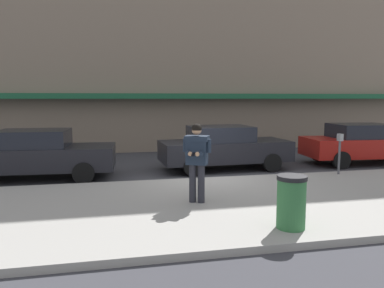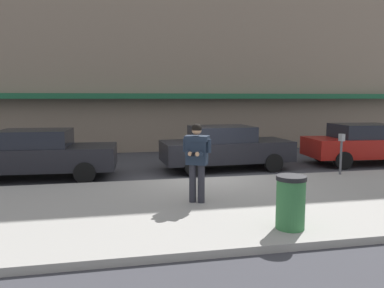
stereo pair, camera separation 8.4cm
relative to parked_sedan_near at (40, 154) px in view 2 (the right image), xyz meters
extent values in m
plane|color=#333338|center=(5.01, -1.28, -0.79)|extent=(80.00, 80.00, 0.00)
cube|color=gray|center=(6.01, -4.13, -0.72)|extent=(32.00, 5.30, 0.14)
cube|color=silver|center=(6.01, -1.23, -0.79)|extent=(28.00, 0.12, 0.01)
cube|color=#195133|center=(6.01, 4.87, 1.81)|extent=(26.60, 0.70, 0.24)
cube|color=black|center=(0.04, 0.00, -0.12)|extent=(4.60, 2.08, 0.70)
cube|color=black|center=(-0.14, 0.01, 0.49)|extent=(2.16, 1.76, 0.52)
cylinder|color=black|center=(1.48, 0.77, -0.47)|extent=(0.65, 0.26, 0.64)
cylinder|color=black|center=(1.38, -0.94, -0.47)|extent=(0.65, 0.26, 0.64)
cylinder|color=black|center=(-1.30, 0.93, -0.47)|extent=(0.65, 0.26, 0.64)
cube|color=black|center=(6.11, 0.32, -0.12)|extent=(4.59, 2.05, 0.70)
cube|color=black|center=(5.93, 0.31, 0.49)|extent=(2.15, 1.74, 0.52)
cylinder|color=black|center=(7.46, 1.24, -0.47)|extent=(0.65, 0.25, 0.64)
cylinder|color=black|center=(7.55, -0.46, -0.47)|extent=(0.65, 0.25, 0.64)
cylinder|color=black|center=(4.67, 1.10, -0.47)|extent=(0.65, 0.25, 0.64)
cylinder|color=black|center=(4.76, -0.61, -0.47)|extent=(0.65, 0.25, 0.64)
cube|color=maroon|center=(11.64, 0.27, -0.12)|extent=(4.62, 2.15, 0.70)
cube|color=black|center=(11.46, 0.29, 0.49)|extent=(2.19, 1.79, 0.52)
cylinder|color=black|center=(10.32, 1.23, -0.47)|extent=(0.65, 0.27, 0.64)
cylinder|color=black|center=(10.19, -0.48, -0.47)|extent=(0.65, 0.27, 0.64)
cylinder|color=#23232B|center=(4.18, -4.11, -0.21)|extent=(0.16, 0.16, 0.88)
cylinder|color=#23232B|center=(4.00, -4.02, -0.21)|extent=(0.16, 0.16, 0.88)
cube|color=#192333|center=(4.09, -4.06, 0.55)|extent=(0.55, 0.47, 0.64)
cube|color=#192333|center=(4.09, -4.06, 0.82)|extent=(0.62, 0.53, 0.12)
cylinder|color=#192333|center=(4.33, -4.18, 0.66)|extent=(0.11, 0.11, 0.30)
cylinder|color=#192333|center=(4.15, -4.27, 0.51)|extent=(0.22, 0.31, 0.10)
sphere|color=tan|center=(4.03, -4.37, 0.51)|extent=(0.10, 0.10, 0.10)
cylinder|color=#192333|center=(3.85, -3.94, 0.66)|extent=(0.11, 0.11, 0.30)
cylinder|color=#192333|center=(3.89, -4.14, 0.51)|extent=(0.22, 0.31, 0.10)
sphere|color=tan|center=(3.89, -4.30, 0.51)|extent=(0.10, 0.10, 0.10)
cube|color=black|center=(3.94, -4.37, 0.51)|extent=(0.13, 0.16, 0.07)
sphere|color=tan|center=(4.08, -4.09, 1.01)|extent=(0.22, 0.22, 0.22)
sphere|color=black|center=(4.08, -4.09, 1.04)|extent=(0.23, 0.23, 0.23)
cylinder|color=#4C4C51|center=(9.16, -1.88, -0.13)|extent=(0.07, 0.07, 1.05)
cube|color=gray|center=(9.16, -1.88, 0.51)|extent=(0.12, 0.18, 0.22)
cylinder|color=#2D6638|center=(5.39, -6.10, -0.20)|extent=(0.52, 0.52, 0.90)
cylinder|color=black|center=(5.39, -6.10, 0.29)|extent=(0.55, 0.55, 0.08)
camera|label=1|loc=(2.22, -12.19, 1.71)|focal=35.00mm
camera|label=2|loc=(2.31, -12.20, 1.71)|focal=35.00mm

